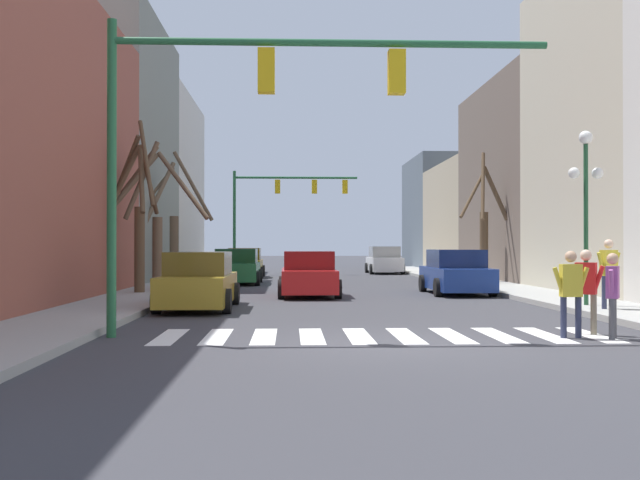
% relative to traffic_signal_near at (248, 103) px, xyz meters
% --- Properties ---
extents(ground_plane, '(240.00, 240.00, 0.00)m').
position_rel_traffic_signal_near_xyz_m(ground_plane, '(2.56, -1.31, -4.45)').
color(ground_plane, '#38383D').
extents(sidewalk_left, '(2.45, 90.00, 0.15)m').
position_rel_traffic_signal_near_xyz_m(sidewalk_left, '(-4.04, -1.31, -4.37)').
color(sidewalk_left, '#9E9E99').
rests_on(sidewalk_left, ground_plane).
extents(building_row_left, '(6.00, 46.52, 12.25)m').
position_rel_traffic_signal_near_xyz_m(building_row_left, '(-8.27, 16.27, 1.07)').
color(building_row_left, '#934C3D').
rests_on(building_row_left, ground_plane).
extents(building_row_right, '(6.00, 56.52, 12.56)m').
position_rel_traffic_signal_near_xyz_m(building_row_right, '(13.39, 17.97, 0.80)').
color(building_row_right, beige).
rests_on(building_row_right, ground_plane).
extents(crosswalk_stripes, '(8.55, 2.60, 0.01)m').
position_rel_traffic_signal_near_xyz_m(crosswalk_stripes, '(2.56, 0.04, -4.44)').
color(crosswalk_stripes, white).
rests_on(crosswalk_stripes, ground_plane).
extents(traffic_signal_near, '(8.41, 0.28, 6.01)m').
position_rel_traffic_signal_near_xyz_m(traffic_signal_near, '(0.00, 0.00, 0.00)').
color(traffic_signal_near, '#236038').
rests_on(traffic_signal_near, ground_plane).
extents(traffic_signal_far, '(7.59, 0.28, 6.31)m').
position_rel_traffic_signal_near_xyz_m(traffic_signal_far, '(0.25, 31.44, 0.27)').
color(traffic_signal_far, '#236038').
rests_on(traffic_signal_far, ground_plane).
extents(street_lamp_right_corner, '(0.95, 0.36, 4.66)m').
position_rel_traffic_signal_near_xyz_m(street_lamp_right_corner, '(8.71, 5.43, -1.02)').
color(street_lamp_right_corner, '#1E4C2D').
rests_on(street_lamp_right_corner, sidewalk_right).
extents(car_at_intersection, '(2.10, 4.65, 1.60)m').
position_rel_traffic_signal_near_xyz_m(car_at_intersection, '(6.76, 12.40, -3.70)').
color(car_at_intersection, navy).
rests_on(car_at_intersection, ground_plane).
extents(car_parked_right_mid, '(2.13, 4.49, 1.70)m').
position_rel_traffic_signal_near_xyz_m(car_parked_right_mid, '(6.75, 32.53, -3.65)').
color(car_parked_right_mid, white).
rests_on(car_parked_right_mid, ground_plane).
extents(car_parked_left_far, '(2.00, 4.90, 1.56)m').
position_rel_traffic_signal_near_xyz_m(car_parked_left_far, '(-1.69, 6.37, -3.71)').
color(car_parked_left_far, '#A38423').
rests_on(car_parked_left_far, ground_plane).
extents(car_parked_right_near, '(2.07, 4.52, 1.55)m').
position_rel_traffic_signal_near_xyz_m(car_parked_right_near, '(1.44, 11.43, -3.72)').
color(car_parked_right_near, red).
rests_on(car_parked_right_near, ground_plane).
extents(car_parked_left_mid, '(2.20, 4.45, 1.60)m').
position_rel_traffic_signal_near_xyz_m(car_parked_left_mid, '(-1.60, 19.81, -3.69)').
color(car_parked_left_mid, '#236B38').
rests_on(car_parked_left_mid, ground_plane).
extents(car_parked_right_far, '(2.09, 4.36, 1.62)m').
position_rel_traffic_signal_near_xyz_m(car_parked_right_far, '(-1.65, 26.87, -3.69)').
color(car_parked_right_far, '#A38423').
rests_on(car_parked_right_far, ground_plane).
extents(pedestrian_on_left_sidewalk, '(0.41, 0.64, 1.59)m').
position_rel_traffic_signal_near_xyz_m(pedestrian_on_left_sidewalk, '(6.77, -0.63, -3.50)').
color(pedestrian_on_left_sidewalk, '#4C4C51').
rests_on(pedestrian_on_left_sidewalk, ground_plane).
extents(pedestrian_crossing_street, '(0.70, 0.22, 1.63)m').
position_rel_traffic_signal_near_xyz_m(pedestrian_crossing_street, '(6.05, -0.45, -3.48)').
color(pedestrian_crossing_street, '#282D47').
rests_on(pedestrian_crossing_street, ground_plane).
extents(pedestrian_waiting_at_curb, '(0.73, 0.36, 1.74)m').
position_rel_traffic_signal_near_xyz_m(pedestrian_waiting_at_curb, '(8.80, 4.22, -3.27)').
color(pedestrian_waiting_at_curb, '#282D47').
rests_on(pedestrian_waiting_at_curb, sidewalk_right).
extents(pedestrian_on_right_sidewalk, '(0.64, 0.46, 1.65)m').
position_rel_traffic_signal_near_xyz_m(pedestrian_on_right_sidewalk, '(6.57, 0.12, -3.47)').
color(pedestrian_on_right_sidewalk, '#7A705B').
rests_on(pedestrian_on_right_sidewalk, ground_plane).
extents(street_tree_left_mid, '(3.55, 1.81, 5.84)m').
position_rel_traffic_signal_near_xyz_m(street_tree_left_mid, '(-4.43, 19.33, -1.86)').
color(street_tree_left_mid, brown).
rests_on(street_tree_left_mid, sidewalk_left).
extents(street_tree_left_far, '(2.21, 3.33, 5.88)m').
position_rel_traffic_signal_near_xyz_m(street_tree_left_far, '(-4.42, 11.57, -1.58)').
color(street_tree_left_far, brown).
rests_on(street_tree_left_far, sidewalk_left).
extents(street_tree_right_near, '(4.14, 1.60, 5.34)m').
position_rel_traffic_signal_near_xyz_m(street_tree_right_near, '(-4.15, 12.54, -1.67)').
color(street_tree_right_near, brown).
rests_on(street_tree_right_near, sidewalk_left).
extents(street_tree_right_far, '(2.40, 1.92, 5.80)m').
position_rel_traffic_signal_near_xyz_m(street_tree_right_far, '(9.51, 18.84, -1.88)').
color(street_tree_right_far, brown).
rests_on(street_tree_right_far, sidewalk_right).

